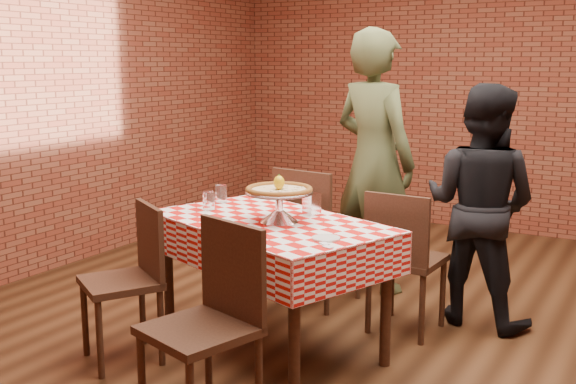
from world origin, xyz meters
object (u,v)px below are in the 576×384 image
object	(u,v)px
water_glass_right	(221,194)
chair_near_left	(120,285)
pizza	(279,190)
chair_far_right	(407,261)
table	(270,285)
water_glass_left	(209,201)
diner_black	(480,205)
pizza_stand	(279,207)
condiment_caddy	(312,204)
diner_olive	(374,162)
chair_near_right	(199,329)
chair_far_left	(319,235)

from	to	relation	value
water_glass_right	chair_near_left	distance (m)	0.92
pizza	chair_far_right	world-z (taller)	pizza
table	water_glass_left	xyz separation A→B (m)	(-0.46, 0.04, 0.44)
chair_near_left	diner_black	bearing A→B (deg)	76.61
pizza_stand	condiment_caddy	xyz separation A→B (m)	(0.07, 0.25, -0.02)
diner_olive	chair_far_right	bearing A→B (deg)	146.54
pizza_stand	table	bearing A→B (deg)	178.59
condiment_caddy	chair_far_right	world-z (taller)	condiment_caddy
chair_near_right	chair_far_right	size ratio (longest dim) A/B	1.04
table	chair_near_right	xyz separation A→B (m)	(0.17, -0.90, 0.09)
chair_far_left	chair_far_right	size ratio (longest dim) A/B	1.07
water_glass_left	chair_far_left	world-z (taller)	chair_far_left
water_glass_right	chair_far_left	size ratio (longest dim) A/B	0.12
pizza_stand	diner_olive	size ratio (longest dim) A/B	0.21
table	diner_olive	size ratio (longest dim) A/B	0.72
pizza_stand	water_glass_right	distance (m)	0.65
table	condiment_caddy	distance (m)	0.53
diner_black	diner_olive	bearing A→B (deg)	-10.47
chair_near_left	chair_far_left	size ratio (longest dim) A/B	0.92
pizza	diner_olive	size ratio (longest dim) A/B	0.20
chair_far_left	diner_black	bearing A→B (deg)	-164.38
water_glass_right	diner_olive	xyz separation A→B (m)	(0.61, 1.02, 0.12)
chair_far_left	diner_olive	world-z (taller)	diner_olive
water_glass_left	water_glass_right	distance (m)	0.23
pizza	chair_near_left	xyz separation A→B (m)	(-0.68, -0.56, -0.50)
chair_near_right	diner_black	size ratio (longest dim) A/B	0.61
water_glass_right	chair_far_right	bearing A→B (deg)	18.47
pizza	water_glass_left	bearing A→B (deg)	174.97
pizza	chair_near_right	world-z (taller)	pizza
water_glass_left	diner_olive	distance (m)	1.37
chair_near_right	chair_far_left	bearing A→B (deg)	116.01
water_glass_left	diner_olive	xyz separation A→B (m)	(0.54, 1.25, 0.12)
condiment_caddy	chair_far_right	distance (m)	0.71
table	chair_near_right	bearing A→B (deg)	-79.42
chair_near_right	chair_far_left	world-z (taller)	chair_far_left
diner_olive	diner_black	bearing A→B (deg)	179.95
chair_near_left	pizza	bearing A→B (deg)	70.76
pizza	diner_olive	bearing A→B (deg)	88.83
chair_near_right	diner_black	distance (m)	2.07
chair_near_left	chair_far_left	world-z (taller)	chair_far_left
water_glass_left	water_glass_right	size ratio (longest dim) A/B	1.00
chair_near_left	chair_near_right	distance (m)	0.86
diner_black	chair_near_left	bearing A→B (deg)	53.96
chair_far_left	chair_far_right	world-z (taller)	chair_far_left
water_glass_right	diner_black	bearing A→B (deg)	26.95
table	chair_far_right	size ratio (longest dim) A/B	1.53
diner_olive	pizza	bearing A→B (deg)	107.69
water_glass_left	diner_black	world-z (taller)	diner_black
water_glass_right	chair_far_left	world-z (taller)	chair_far_left
table	chair_near_left	distance (m)	0.84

